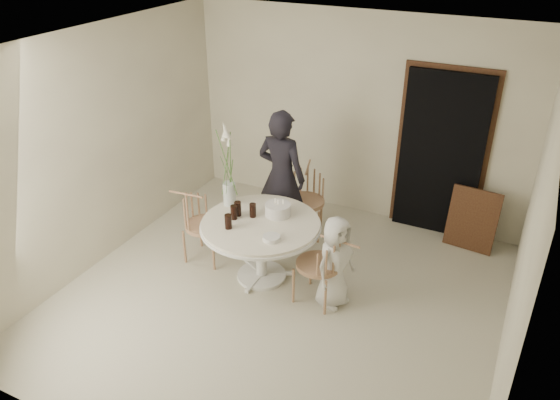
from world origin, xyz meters
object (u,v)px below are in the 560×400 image
at_px(chair_left, 196,217).
at_px(chair_right, 329,261).
at_px(table, 261,231).
at_px(chair_far, 306,191).
at_px(birthday_cake, 278,210).
at_px(girl, 281,177).
at_px(flower_vase, 228,176).
at_px(boy, 335,262).

bearing_deg(chair_left, chair_right, -99.10).
bearing_deg(table, chair_far, 89.20).
bearing_deg(birthday_cake, table, -114.27).
bearing_deg(girl, table, 104.50).
bearing_deg(table, birthday_cake, 65.73).
bearing_deg(birthday_cake, chair_far, 94.82).
bearing_deg(chair_right, chair_far, -142.27).
distance_m(table, chair_far, 1.21).
height_order(table, girl, girl).
height_order(birthday_cake, flower_vase, flower_vase).
height_order(table, chair_far, chair_far).
bearing_deg(table, flower_vase, 158.23).
height_order(chair_left, flower_vase, flower_vase).
bearing_deg(table, chair_left, 176.61).
height_order(table, chair_left, chair_left).
bearing_deg(chair_right, birthday_cake, -107.70).
xyz_separation_m(chair_right, birthday_cake, (-0.74, 0.32, 0.26)).
height_order(chair_far, girl, girl).
xyz_separation_m(table, flower_vase, (-0.51, 0.20, 0.47)).
xyz_separation_m(chair_left, girl, (0.71, 0.83, 0.31)).
xyz_separation_m(chair_far, flower_vase, (-0.53, -1.01, 0.53)).
distance_m(girl, flower_vase, 0.79).
bearing_deg(flower_vase, chair_right, -12.46).
bearing_deg(boy, girl, 68.35).
height_order(table, flower_vase, flower_vase).
distance_m(chair_left, girl, 1.14).
height_order(chair_right, boy, boy).
bearing_deg(birthday_cake, chair_left, -170.28).
bearing_deg(flower_vase, table, -21.77).
xyz_separation_m(girl, boy, (1.08, -0.95, -0.34)).
bearing_deg(chair_left, birthday_cake, -84.52).
relative_size(chair_right, boy, 0.80).
bearing_deg(flower_vase, birthday_cake, 1.72).
height_order(table, birthday_cake, birthday_cake).
bearing_deg(chair_right, table, -90.96).
relative_size(chair_far, boy, 0.83).
height_order(chair_right, girl, girl).
height_order(chair_left, girl, girl).
relative_size(chair_left, birthday_cake, 2.94).
relative_size(table, boy, 1.28).
relative_size(chair_far, girl, 0.50).
relative_size(table, chair_left, 1.59).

